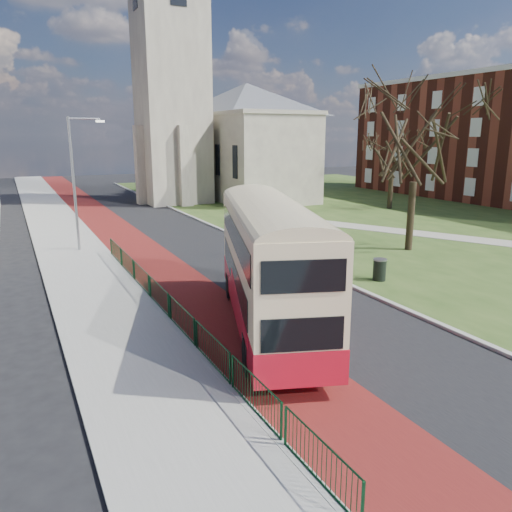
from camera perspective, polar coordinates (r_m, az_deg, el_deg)
ground at (r=17.65m, az=3.34°, el=-10.01°), size 160.00×160.00×0.00m
road_carriageway at (r=36.03m, az=-10.43°, el=2.14°), size 9.00×120.00×0.01m
bus_lane at (r=35.41m, az=-14.63°, el=1.71°), size 3.40×120.00×0.01m
pavement_west at (r=34.86m, az=-20.75°, el=1.17°), size 4.00×120.00×0.12m
kerb_west at (r=35.09m, az=-17.51°, el=1.51°), size 0.25×120.00×0.13m
kerb_east at (r=39.32m, az=-4.80°, el=3.37°), size 0.25×80.00×0.13m
grass_green at (r=50.07m, az=16.96°, el=4.99°), size 40.00×80.00×0.04m
footpath at (r=37.60m, az=22.69°, el=1.85°), size 18.84×32.82×0.03m
pedestrian_railing at (r=19.83m, az=-9.94°, el=-5.77°), size 0.07×24.00×1.12m
gothic_church at (r=56.27m, az=-4.98°, el=19.83°), size 16.38×18.00×40.00m
streetlamp at (r=32.31m, az=-19.89°, el=8.47°), size 2.13×0.18×8.00m
bus at (r=18.17m, az=1.54°, el=-0.42°), size 6.06×11.38×4.66m
winter_tree_near at (r=32.12m, az=17.96°, el=13.99°), size 9.58×9.58×10.92m
winter_tree_far at (r=50.50m, az=15.39°, el=11.53°), size 6.89×6.89×8.03m
litter_bin at (r=25.45m, az=13.94°, el=-1.51°), size 0.71×0.71×1.09m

